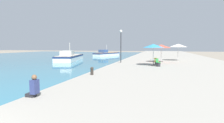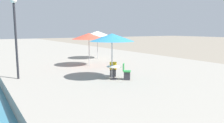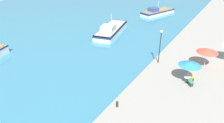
# 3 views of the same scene
# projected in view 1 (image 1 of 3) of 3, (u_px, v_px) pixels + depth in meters

# --- Properties ---
(water_basin) EXTENTS (56.00, 90.00, 0.04)m
(water_basin) POSITION_uv_depth(u_px,v_px,m) (27.00, 57.00, 46.50)
(water_basin) COLOR teal
(water_basin) RESTS_ON ground_plane
(quay_promenade) EXTENTS (16.00, 90.00, 0.66)m
(quay_promenade) POSITION_uv_depth(u_px,v_px,m) (168.00, 58.00, 37.23)
(quay_promenade) COLOR gray
(quay_promenade) RESTS_ON ground_plane
(fishing_boat_mid) EXTENTS (5.55, 11.07, 3.62)m
(fishing_boat_mid) POSITION_uv_depth(u_px,v_px,m) (70.00, 57.00, 35.28)
(fishing_boat_mid) COLOR silver
(fishing_boat_mid) RESTS_ON water_basin
(fishing_boat_far) EXTENTS (5.90, 9.82, 3.30)m
(fishing_boat_far) POSITION_uv_depth(u_px,v_px,m) (106.00, 54.00, 51.30)
(fishing_boat_far) COLOR silver
(fishing_boat_far) RESTS_ON water_basin
(cafe_umbrella_pink) EXTENTS (2.49, 2.49, 2.57)m
(cafe_umbrella_pink) POSITION_uv_depth(u_px,v_px,m) (153.00, 46.00, 20.40)
(cafe_umbrella_pink) COLOR #B7B7B7
(cafe_umbrella_pink) RESTS_ON quay_promenade
(cafe_umbrella_white) EXTENTS (2.64, 2.64, 2.53)m
(cafe_umbrella_white) POSITION_uv_depth(u_px,v_px,m) (161.00, 46.00, 24.79)
(cafe_umbrella_white) COLOR #B7B7B7
(cafe_umbrella_white) RESTS_ON quay_promenade
(cafe_umbrella_striped) EXTENTS (2.74, 2.74, 2.65)m
(cafe_umbrella_striped) POSITION_uv_depth(u_px,v_px,m) (178.00, 45.00, 27.42)
(cafe_umbrella_striped) COLOR #B7B7B7
(cafe_umbrella_striped) RESTS_ON quay_promenade
(cafe_table) EXTENTS (0.80, 0.80, 0.74)m
(cafe_table) POSITION_uv_depth(u_px,v_px,m) (153.00, 61.00, 20.43)
(cafe_table) COLOR #333338
(cafe_table) RESTS_ON quay_promenade
(cafe_chair_left) EXTENTS (0.56, 0.57, 0.91)m
(cafe_chair_left) POSITION_uv_depth(u_px,v_px,m) (156.00, 63.00, 20.96)
(cafe_chair_left) COLOR #2D2D33
(cafe_chair_left) RESTS_ON quay_promenade
(cafe_chair_right) EXTENTS (0.59, 0.58, 0.91)m
(cafe_chair_right) POSITION_uv_depth(u_px,v_px,m) (158.00, 64.00, 19.85)
(cafe_chair_right) COLOR #2D2D33
(cafe_chair_right) RESTS_ON quay_promenade
(person_at_quay) EXTENTS (0.56, 0.36, 1.04)m
(person_at_quay) POSITION_uv_depth(u_px,v_px,m) (34.00, 87.00, 7.96)
(person_at_quay) COLOR #232328
(person_at_quay) RESTS_ON quay_promenade
(mooring_bollard) EXTENTS (0.26, 0.26, 0.65)m
(mooring_bollard) POSITION_uv_depth(u_px,v_px,m) (92.00, 71.00, 14.13)
(mooring_bollard) COLOR #2D2823
(mooring_bollard) RESTS_ON quay_promenade
(lamppost) EXTENTS (0.36, 0.36, 4.56)m
(lamppost) POSITION_uv_depth(u_px,v_px,m) (121.00, 41.00, 24.27)
(lamppost) COLOR #232328
(lamppost) RESTS_ON quay_promenade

